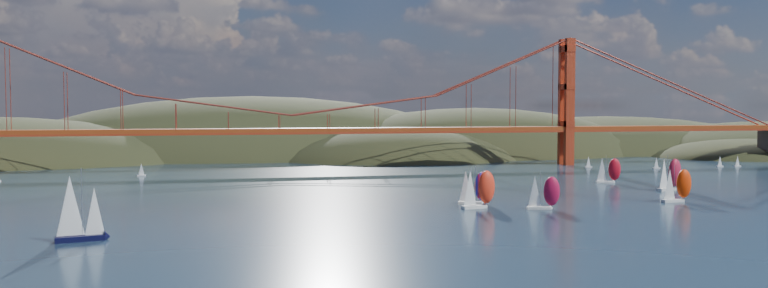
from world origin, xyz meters
TOP-DOWN VIEW (x-y plane):
  - ground at (0.00, 0.00)m, footprint 1200.00×1200.00m
  - headlands at (44.95, 278.29)m, footprint 725.00×225.00m
  - bridge at (-1.75, 180.00)m, footprint 552.00×12.00m
  - sloop_navy at (-55.83, 28.99)m, footprint 9.43×6.16m
  - racer_0 at (34.44, 55.79)m, footprint 9.60×5.23m
  - racer_1 at (49.46, 50.16)m, footprint 8.37×4.66m
  - racer_2 at (90.70, 55.75)m, footprint 8.77×3.67m
  - racer_3 at (97.76, 104.23)m, footprint 8.40×4.41m
  - racer_4 at (104.88, 80.40)m, footprint 9.81×6.08m
  - racer_rwb at (35.99, 63.40)m, footprint 8.65×5.00m
  - distant_boat_3 at (-56.76, 164.57)m, footprint 3.00×2.00m
  - distant_boat_4 at (121.91, 162.93)m, footprint 3.00×2.00m
  - distant_boat_5 at (146.23, 151.45)m, footprint 3.00×2.00m
  - distant_boat_6 at (178.12, 154.30)m, footprint 3.00×2.00m
  - distant_boat_7 at (186.00, 153.48)m, footprint 3.00×2.00m

SIDE VIEW (x-z plane):
  - headlands at x=44.95m, z-range -60.46..35.54m
  - ground at x=0.00m, z-range 0.00..0.00m
  - distant_boat_3 at x=-56.76m, z-range 0.06..4.76m
  - distant_boat_4 at x=121.91m, z-range 0.06..4.76m
  - distant_boat_5 at x=146.23m, z-range 0.06..4.76m
  - distant_boat_6 at x=178.12m, z-range 0.06..4.76m
  - distant_boat_7 at x=186.00m, z-range 0.06..4.76m
  - racer_1 at x=49.46m, z-range -0.26..9.12m
  - racer_3 at x=97.76m, z-range -0.26..9.17m
  - racer_rwb at x=35.99m, z-range -0.27..9.43m
  - racer_2 at x=90.70m, z-range -0.27..9.72m
  - racer_0 at x=34.44m, z-range -0.30..10.47m
  - racer_4 at x=104.88m, z-range -0.30..10.67m
  - sloop_navy at x=-55.83m, z-range -0.82..13.21m
  - bridge at x=-1.75m, z-range 4.73..59.73m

